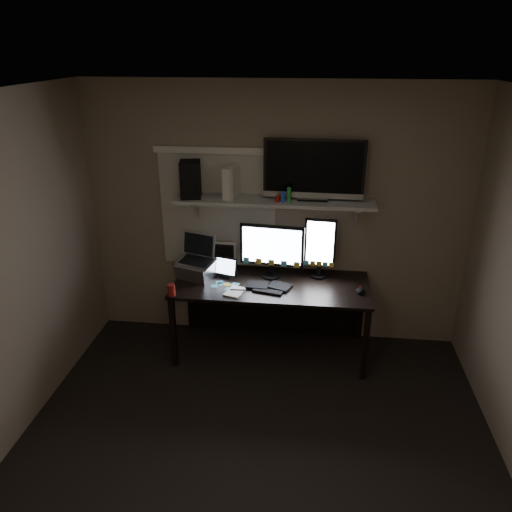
# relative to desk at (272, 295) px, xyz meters

# --- Properties ---
(floor) EXTENTS (3.60, 3.60, 0.00)m
(floor) POSITION_rel_desk_xyz_m (0.00, -1.55, -0.55)
(floor) COLOR black
(floor) RESTS_ON ground
(ceiling) EXTENTS (3.60, 3.60, 0.00)m
(ceiling) POSITION_rel_desk_xyz_m (0.00, -1.55, 1.95)
(ceiling) COLOR silver
(ceiling) RESTS_ON back_wall
(back_wall) EXTENTS (3.60, 0.00, 3.60)m
(back_wall) POSITION_rel_desk_xyz_m (0.00, 0.25, 0.70)
(back_wall) COLOR #7A6A58
(back_wall) RESTS_ON floor
(window_blinds) EXTENTS (1.10, 0.02, 1.10)m
(window_blinds) POSITION_rel_desk_xyz_m (-0.55, 0.24, 0.75)
(window_blinds) COLOR #B5B3A2
(window_blinds) RESTS_ON back_wall
(desk) EXTENTS (1.80, 0.75, 0.73)m
(desk) POSITION_rel_desk_xyz_m (0.00, 0.00, 0.00)
(desk) COLOR black
(desk) RESTS_ON floor
(wall_shelf) EXTENTS (1.80, 0.35, 0.03)m
(wall_shelf) POSITION_rel_desk_xyz_m (0.00, 0.08, 0.91)
(wall_shelf) COLOR #A2A29E
(wall_shelf) RESTS_ON back_wall
(monitor_landscape) EXTENTS (0.61, 0.13, 0.53)m
(monitor_landscape) POSITION_rel_desk_xyz_m (-0.01, 0.03, 0.44)
(monitor_landscape) COLOR black
(monitor_landscape) RESTS_ON desk
(monitor_portrait) EXTENTS (0.30, 0.08, 0.58)m
(monitor_portrait) POSITION_rel_desk_xyz_m (0.43, 0.09, 0.47)
(monitor_portrait) COLOR black
(monitor_portrait) RESTS_ON desk
(keyboard) EXTENTS (0.43, 0.24, 0.02)m
(keyboard) POSITION_rel_desk_xyz_m (-0.02, -0.20, 0.19)
(keyboard) COLOR black
(keyboard) RESTS_ON desk
(mouse) EXTENTS (0.09, 0.12, 0.04)m
(mouse) POSITION_rel_desk_xyz_m (0.80, -0.20, 0.20)
(mouse) COLOR black
(mouse) RESTS_ON desk
(notepad) EXTENTS (0.20, 0.24, 0.01)m
(notepad) POSITION_rel_desk_xyz_m (-0.31, -0.33, 0.18)
(notepad) COLOR white
(notepad) RESTS_ON desk
(tablet) EXTENTS (0.25, 0.16, 0.20)m
(tablet) POSITION_rel_desk_xyz_m (-0.44, -0.03, 0.28)
(tablet) COLOR black
(tablet) RESTS_ON desk
(file_sorter) EXTENTS (0.22, 0.11, 0.27)m
(file_sorter) POSITION_rel_desk_xyz_m (-0.50, 0.17, 0.31)
(file_sorter) COLOR black
(file_sorter) RESTS_ON desk
(laptop) EXTENTS (0.42, 0.38, 0.40)m
(laptop) POSITION_rel_desk_xyz_m (-0.71, -0.06, 0.37)
(laptop) COLOR #B0AFB4
(laptop) RESTS_ON desk
(cup) EXTENTS (0.08, 0.08, 0.10)m
(cup) POSITION_rel_desk_xyz_m (-0.85, -0.44, 0.23)
(cup) COLOR maroon
(cup) RESTS_ON desk
(sticky_notes) EXTENTS (0.33, 0.27, 0.00)m
(sticky_notes) POSITION_rel_desk_xyz_m (-0.43, -0.25, 0.18)
(sticky_notes) COLOR gold
(sticky_notes) RESTS_ON desk
(tv) EXTENTS (0.89, 0.18, 0.53)m
(tv) POSITION_rel_desk_xyz_m (0.34, 0.12, 1.19)
(tv) COLOR black
(tv) RESTS_ON wall_shelf
(game_console) EXTENTS (0.13, 0.25, 0.28)m
(game_console) POSITION_rel_desk_xyz_m (-0.39, 0.10, 1.07)
(game_console) COLOR beige
(game_console) RESTS_ON wall_shelf
(speaker) EXTENTS (0.22, 0.25, 0.33)m
(speaker) POSITION_rel_desk_xyz_m (-0.76, 0.06, 1.09)
(speaker) COLOR black
(speaker) RESTS_ON wall_shelf
(bottles) EXTENTS (0.22, 0.10, 0.13)m
(bottles) POSITION_rel_desk_xyz_m (0.09, -0.01, 0.99)
(bottles) COLOR #A50F0C
(bottles) RESTS_ON wall_shelf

